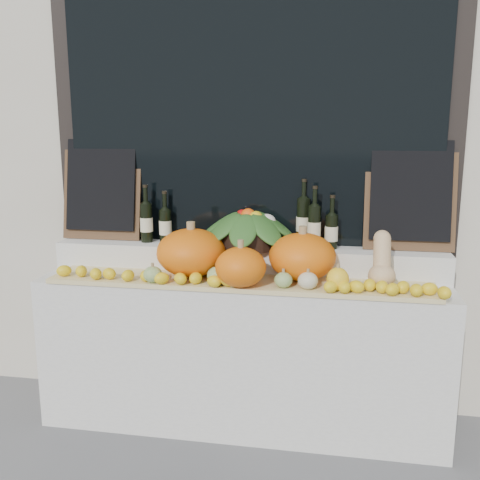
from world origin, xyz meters
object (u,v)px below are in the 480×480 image
at_px(pumpkin_right, 302,257).
at_px(produce_bowl, 248,228).
at_px(wine_bottle_tall, 303,221).
at_px(butternut_squash, 382,263).
at_px(pumpkin_left, 191,252).

xyz_separation_m(pumpkin_right, produce_bowl, (-0.33, 0.18, 0.12)).
relative_size(produce_bowl, wine_bottle_tall, 1.52).
bearing_deg(pumpkin_right, butternut_squash, -8.08).
height_order(pumpkin_right, produce_bowl, produce_bowl).
bearing_deg(wine_bottle_tall, pumpkin_left, -154.36).
bearing_deg(pumpkin_right, produce_bowl, 151.15).
distance_m(pumpkin_right, produce_bowl, 0.39).
height_order(butternut_squash, produce_bowl, produce_bowl).
xyz_separation_m(produce_bowl, wine_bottle_tall, (0.31, 0.08, 0.03)).
xyz_separation_m(butternut_squash, wine_bottle_tall, (-0.43, 0.32, 0.15)).
relative_size(pumpkin_right, wine_bottle_tall, 0.93).
relative_size(pumpkin_left, wine_bottle_tall, 0.99).
relative_size(pumpkin_right, butternut_squash, 1.27).
distance_m(pumpkin_right, butternut_squash, 0.42).
bearing_deg(produce_bowl, pumpkin_right, -28.85).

